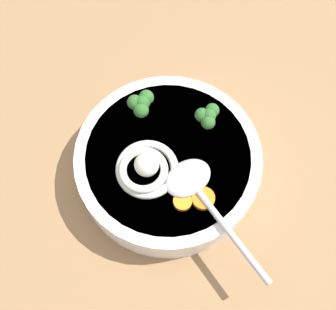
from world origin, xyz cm
name	(u,v)px	position (x,y,z in cm)	size (l,w,h in cm)	color
table_slab	(158,165)	(0.00, 0.00, 1.27)	(99.78, 99.78, 2.54)	#936D47
soup_bowl	(168,163)	(1.32, 1.57, 5.35)	(23.64, 23.64, 5.46)	white
noodle_pile	(146,168)	(3.90, -0.73, 9.06)	(8.50, 8.34, 3.42)	silver
soup_spoon	(195,187)	(5.35, 5.36, 8.79)	(14.85, 14.27, 1.60)	#B7B7BC
broccoli_floret_beside_chili	(141,103)	(-4.46, -2.69, 9.90)	(3.85, 3.32, 3.05)	#7A9E60
broccoli_floret_rear	(208,116)	(-3.93, 5.87, 9.75)	(3.54, 3.05, 2.80)	#7A9E60
carrot_slice_far	(183,201)	(7.20, 4.15, 8.34)	(2.24, 2.24, 0.69)	orange
carrot_slice_extra_b	(203,198)	(6.49, 6.53, 8.36)	(2.77, 2.77, 0.73)	orange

